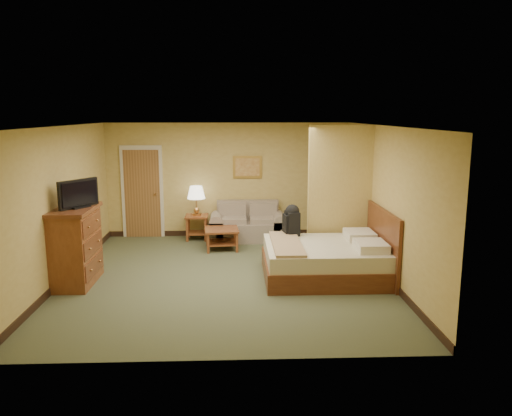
{
  "coord_description": "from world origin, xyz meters",
  "views": [
    {
      "loc": [
        0.19,
        -8.34,
        2.81
      ],
      "look_at": [
        0.55,
        0.6,
        1.1
      ],
      "focal_mm": 35.0,
      "sensor_mm": 36.0,
      "label": 1
    }
  ],
  "objects_px": {
    "bed": "(331,259)",
    "loveseat": "(248,228)",
    "dresser": "(76,246)",
    "coffee_table": "(222,234)"
  },
  "relations": [
    {
      "from": "coffee_table",
      "to": "bed",
      "type": "height_order",
      "value": "bed"
    },
    {
      "from": "bed",
      "to": "dresser",
      "type": "bearing_deg",
      "value": -178.06
    },
    {
      "from": "loveseat",
      "to": "dresser",
      "type": "xyz_separation_m",
      "value": [
        -2.92,
        -2.82,
        0.37
      ]
    },
    {
      "from": "loveseat",
      "to": "coffee_table",
      "type": "bearing_deg",
      "value": -126.35
    },
    {
      "from": "loveseat",
      "to": "coffee_table",
      "type": "relative_size",
      "value": 2.3
    },
    {
      "from": "coffee_table",
      "to": "dresser",
      "type": "xyz_separation_m",
      "value": [
        -2.35,
        -2.04,
        0.34
      ]
    },
    {
      "from": "coffee_table",
      "to": "dresser",
      "type": "distance_m",
      "value": 3.13
    },
    {
      "from": "coffee_table",
      "to": "dresser",
      "type": "height_order",
      "value": "dresser"
    },
    {
      "from": "dresser",
      "to": "bed",
      "type": "xyz_separation_m",
      "value": [
        4.29,
        0.15,
        -0.33
      ]
    },
    {
      "from": "bed",
      "to": "loveseat",
      "type": "bearing_deg",
      "value": 117.1
    }
  ]
}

